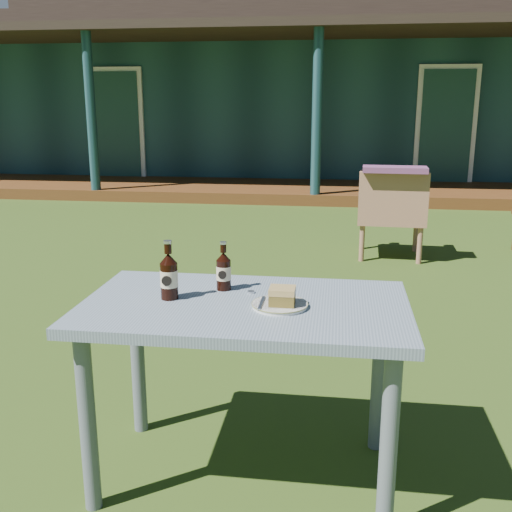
# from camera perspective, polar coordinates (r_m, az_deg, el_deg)

# --- Properties ---
(ground) EXTENTS (80.00, 80.00, 0.00)m
(ground) POSITION_cam_1_polar(r_m,az_deg,el_deg) (3.95, 2.61, -6.85)
(ground) COLOR #334916
(pavilion) EXTENTS (15.80, 8.30, 3.45)m
(pavilion) POSITION_cam_1_polar(r_m,az_deg,el_deg) (13.05, 6.68, 15.18)
(pavilion) COLOR #17363B
(pavilion) RESTS_ON ground
(cafe_table) EXTENTS (1.20, 0.70, 0.72)m
(cafe_table) POSITION_cam_1_polar(r_m,az_deg,el_deg) (2.24, -1.06, -6.90)
(cafe_table) COLOR slate
(cafe_table) RESTS_ON ground
(plate) EXTENTS (0.20, 0.20, 0.01)m
(plate) POSITION_cam_1_polar(r_m,az_deg,el_deg) (2.16, 2.28, -4.67)
(plate) COLOR silver
(plate) RESTS_ON cafe_table
(cake_slice) EXTENTS (0.09, 0.09, 0.06)m
(cake_slice) POSITION_cam_1_polar(r_m,az_deg,el_deg) (2.14, 2.51, -3.81)
(cake_slice) COLOR brown
(cake_slice) RESTS_ON plate
(fork) EXTENTS (0.01, 0.14, 0.00)m
(fork) POSITION_cam_1_polar(r_m,az_deg,el_deg) (2.15, 0.53, -4.48)
(fork) COLOR silver
(fork) RESTS_ON plate
(cola_bottle_near) EXTENTS (0.06, 0.06, 0.19)m
(cola_bottle_near) POSITION_cam_1_polar(r_m,az_deg,el_deg) (2.34, -3.11, -1.40)
(cola_bottle_near) COLOR black
(cola_bottle_near) RESTS_ON cafe_table
(cola_bottle_far) EXTENTS (0.07, 0.07, 0.22)m
(cola_bottle_far) POSITION_cam_1_polar(r_m,az_deg,el_deg) (2.25, -8.29, -1.87)
(cola_bottle_far) COLOR black
(cola_bottle_far) RESTS_ON cafe_table
(bottle_cap) EXTENTS (0.03, 0.03, 0.01)m
(bottle_cap) POSITION_cam_1_polar(r_m,az_deg,el_deg) (2.31, -0.47, -3.45)
(bottle_cap) COLOR silver
(bottle_cap) RESTS_ON cafe_table
(armchair_left) EXTENTS (0.64, 0.60, 0.83)m
(armchair_left) POSITION_cam_1_polar(r_m,az_deg,el_deg) (5.70, 12.80, 4.35)
(armchair_left) COLOR #99684C
(armchair_left) RESTS_ON ground
(floral_throw) EXTENTS (0.57, 0.26, 0.05)m
(floral_throw) POSITION_cam_1_polar(r_m,az_deg,el_deg) (5.48, 13.09, 8.04)
(floral_throw) COLOR #6C385E
(floral_throw) RESTS_ON armchair_left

